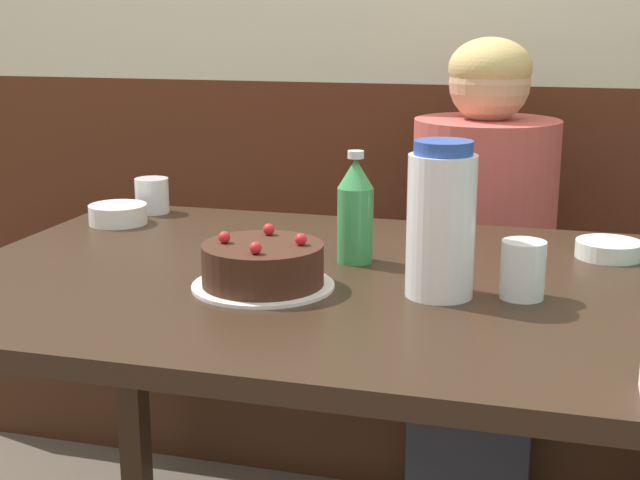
{
  "coord_description": "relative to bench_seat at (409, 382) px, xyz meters",
  "views": [
    {
      "loc": [
        0.38,
        -1.45,
        1.2
      ],
      "look_at": [
        -0.04,
        0.05,
        0.81
      ],
      "focal_mm": 50.0,
      "sensor_mm": 36.0,
      "label": 1
    }
  ],
  "objects": [
    {
      "name": "person_pale_blue_shirt",
      "position": [
        0.19,
        -0.1,
        0.35
      ],
      "size": [
        0.35,
        0.35,
        1.16
      ],
      "rotation": [
        0.0,
        0.0,
        -1.57
      ],
      "color": "#33333D",
      "rests_on": "ground_plane"
    },
    {
      "name": "water_pitcher",
      "position": [
        0.19,
        -0.89,
        0.67
      ],
      "size": [
        0.11,
        0.11,
        0.25
      ],
      "color": "white",
      "rests_on": "dining_table"
    },
    {
      "name": "bowl_sauce_shallow",
      "position": [
        -0.56,
        -0.57,
        0.57
      ],
      "size": [
        0.13,
        0.13,
        0.04
      ],
      "color": "white",
      "rests_on": "dining_table"
    },
    {
      "name": "glass_tumbler_short",
      "position": [
        0.32,
        -0.87,
        0.59
      ],
      "size": [
        0.07,
        0.07,
        0.09
      ],
      "color": "silver",
      "rests_on": "dining_table"
    },
    {
      "name": "bowl_rice_small",
      "position": [
        0.47,
        -0.57,
        0.56
      ],
      "size": [
        0.12,
        0.12,
        0.03
      ],
      "color": "white",
      "rests_on": "dining_table"
    },
    {
      "name": "bench_seat",
      "position": [
        0.0,
        0.0,
        0.0
      ],
      "size": [
        2.54,
        0.38,
        0.44
      ],
      "color": "#381E11",
      "rests_on": "ground_plane"
    },
    {
      "name": "birthday_cake",
      "position": [
        -0.1,
        -0.93,
        0.58
      ],
      "size": [
        0.24,
        0.24,
        0.09
      ],
      "color": "white",
      "rests_on": "dining_table"
    },
    {
      "name": "glass_water_tall",
      "position": [
        -0.54,
        -0.44,
        0.58
      ],
      "size": [
        0.08,
        0.08,
        0.08
      ],
      "color": "silver",
      "rests_on": "dining_table"
    },
    {
      "name": "dining_table",
      "position": [
        0.0,
        -0.83,
        0.45
      ],
      "size": [
        1.36,
        0.93,
        0.76
      ],
      "color": "black",
      "rests_on": "ground_plane"
    },
    {
      "name": "soju_bottle",
      "position": [
        0.01,
        -0.73,
        0.64
      ],
      "size": [
        0.07,
        0.07,
        0.21
      ],
      "color": "#388E4C",
      "rests_on": "dining_table"
    }
  ]
}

